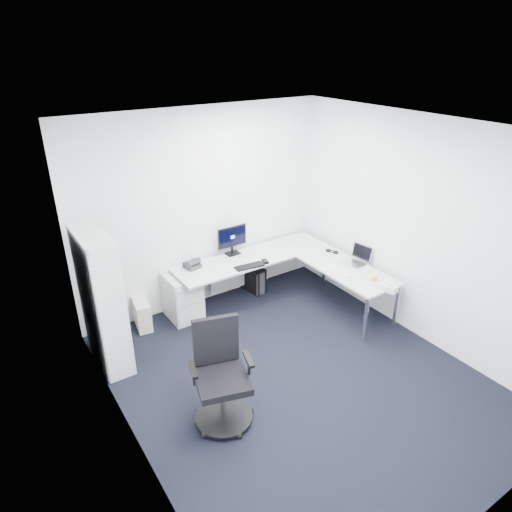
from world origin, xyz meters
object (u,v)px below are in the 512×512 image
bookshelf (102,301)px  task_chair (222,378)px  l_desk (266,287)px  monitor (232,240)px  laptop (353,256)px

bookshelf → task_chair: (0.63, -1.55, -0.28)m
l_desk → monitor: (-0.20, 0.55, 0.55)m
l_desk → bookshelf: bookshelf is taller
bookshelf → monitor: bearing=14.1°
task_chair → l_desk: bearing=60.6°
task_chair → monitor: (1.34, 2.04, 0.35)m
task_chair → laptop: 2.69m
monitor → laptop: monitor is taller
l_desk → laptop: 1.25m
l_desk → bookshelf: size_ratio=1.42×
task_chair → monitor: size_ratio=2.40×
laptop → task_chair: bearing=-168.8°
task_chair → laptop: size_ratio=3.26×
l_desk → laptop: laptop is taller
bookshelf → monitor: size_ratio=3.65×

